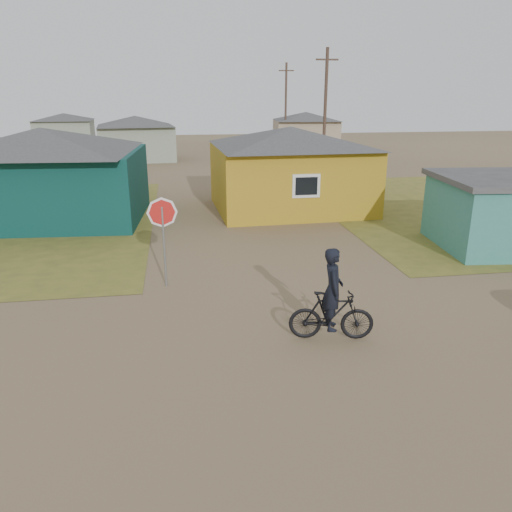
{
  "coord_description": "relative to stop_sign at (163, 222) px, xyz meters",
  "views": [
    {
      "loc": [
        -2.91,
        -9.31,
        5.39
      ],
      "look_at": [
        -0.93,
        3.0,
        1.3
      ],
      "focal_mm": 35.0,
      "sensor_mm": 36.0,
      "label": 1
    }
  ],
  "objects": [
    {
      "name": "house_yellow",
      "position": [
        5.84,
        9.45,
        0.08
      ],
      "size": [
        7.72,
        6.76,
        3.9
      ],
      "color": "#B1891B",
      "rests_on": "ground"
    },
    {
      "name": "utility_pole_far",
      "position": [
        10.84,
        33.45,
        2.21
      ],
      "size": [
        1.4,
        0.2,
        8.0
      ],
      "color": "#47342A",
      "rests_on": "ground"
    },
    {
      "name": "cyclist",
      "position": [
        3.76,
        -3.94,
        -1.13
      ],
      "size": [
        2.0,
        0.9,
        2.18
      ],
      "color": "black",
      "rests_on": "ground"
    },
    {
      "name": "house_beige_east",
      "position": [
        13.34,
        35.45,
        -0.07
      ],
      "size": [
        6.95,
        6.05,
        3.6
      ],
      "color": "#9E8A70",
      "rests_on": "ground"
    },
    {
      "name": "utility_pole_near",
      "position": [
        9.84,
        17.45,
        2.21
      ],
      "size": [
        1.4,
        0.2,
        8.0
      ],
      "color": "#47342A",
      "rests_on": "ground"
    },
    {
      "name": "house_teal",
      "position": [
        -5.16,
        8.95,
        0.13
      ],
      "size": [
        8.93,
        7.08,
        4.0
      ],
      "color": "#08302D",
      "rests_on": "ground"
    },
    {
      "name": "house_pale_west",
      "position": [
        -2.66,
        29.45,
        -0.07
      ],
      "size": [
        7.04,
        6.15,
        3.6
      ],
      "color": "gray",
      "rests_on": "ground"
    },
    {
      "name": "ground",
      "position": [
        3.34,
        -4.55,
        -1.93
      ],
      "size": [
        120.0,
        120.0,
        0.0
      ],
      "primitive_type": "plane",
      "color": "#7C6547"
    },
    {
      "name": "stop_sign",
      "position": [
        0.0,
        0.0,
        0.0
      ],
      "size": [
        0.83,
        0.3,
        2.64
      ],
      "color": "gray",
      "rests_on": "ground"
    },
    {
      "name": "house_pale_north",
      "position": [
        -10.66,
        41.45,
        -0.17
      ],
      "size": [
        6.28,
        5.81,
        3.4
      ],
      "color": "gray",
      "rests_on": "ground"
    }
  ]
}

